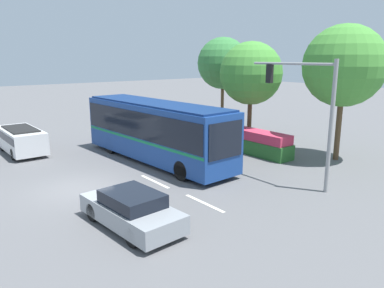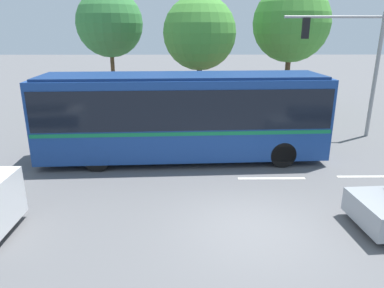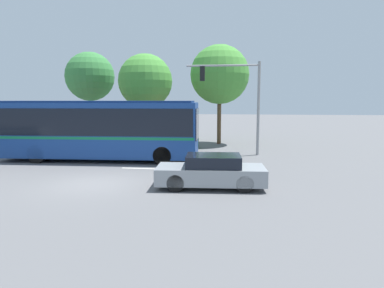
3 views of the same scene
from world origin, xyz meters
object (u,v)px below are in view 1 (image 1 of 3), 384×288
Objects in this scene: city_bus at (155,128)px; street_tree_right at (344,66)px; sedan_foreground at (131,210)px; street_tree_left at (223,63)px; street_tree_centre at (251,73)px; traffic_light_pole at (309,103)px; suv_left_lane at (21,139)px.

street_tree_right is (6.38, 8.51, 3.48)m from city_bus.
street_tree_left reaches higher than sedan_foreground.
street_tree_left is 6.13m from street_tree_centre.
street_tree_left is (-12.63, 6.35, 1.52)m from traffic_light_pole.
street_tree_centre is (7.54, 12.59, 3.94)m from suv_left_lane.
sedan_foreground is 0.64× the size of street_tree_centre.
street_tree_right reaches higher than traffic_light_pole.
suv_left_lane is 0.63× the size of street_tree_left.
sedan_foreground is 0.93× the size of suv_left_lane.
street_tree_centre is at bearing -25.29° from street_tree_left.
suv_left_lane is 19.80m from street_tree_right.
sedan_foreground is at bearing -88.15° from street_tree_right.
city_bus is at bearing -42.55° from sedan_foreground.
traffic_light_pole is 0.76× the size of street_tree_right.
sedan_foreground is 0.76× the size of traffic_light_pole.
street_tree_centre is at bearing 80.02° from city_bus.
suv_left_lane is 17.36m from traffic_light_pole.
city_bus is at bearing -126.86° from street_tree_right.
city_bus is 1.47× the size of street_tree_right.
suv_left_lane is 0.81× the size of traffic_light_pole.
suv_left_lane reaches higher than sedan_foreground.
street_tree_left is (-11.49, 14.92, 4.80)m from sedan_foreground.
street_tree_centre is at bearing -27.76° from traffic_light_pole.
street_tree_left reaches higher than street_tree_centre.
street_tree_right is at bearing -73.49° from traffic_light_pole.
street_tree_left is at bearing -26.70° from traffic_light_pole.
street_tree_right is at bearing 50.22° from city_bus.
street_tree_right reaches higher than street_tree_left.
suv_left_lane is at bearing -97.54° from street_tree_left.
street_tree_centre is at bearing -121.21° from suv_left_lane.
sedan_foreground is 0.57× the size of street_tree_right.
sedan_foreground is 14.72m from street_tree_right.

